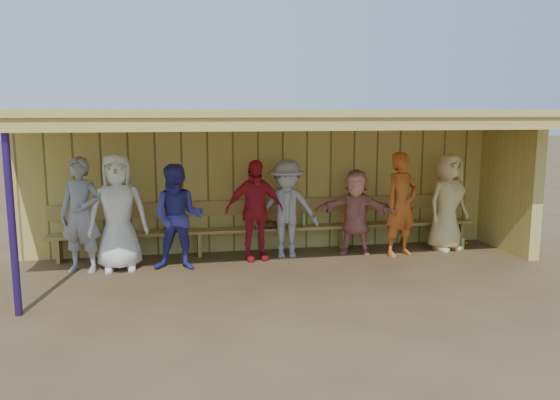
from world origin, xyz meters
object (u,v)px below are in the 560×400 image
(player_a, at_px, (81,215))
(player_f, at_px, (356,212))
(player_g, at_px, (401,204))
(player_h, at_px, (448,202))
(player_c, at_px, (178,217))
(player_b, at_px, (118,212))
(player_d, at_px, (254,210))
(player_e, at_px, (287,209))
(bench, at_px, (272,222))

(player_a, relative_size, player_f, 1.21)
(player_g, bearing_deg, player_h, -8.64)
(player_a, height_order, player_c, player_a)
(player_f, height_order, player_g, player_g)
(player_b, height_order, player_d, player_b)
(player_b, distance_m, player_e, 2.77)
(player_c, relative_size, player_f, 1.12)
(player_a, xyz_separation_m, bench, (3.11, 0.70, -0.37))
(player_a, height_order, player_h, player_a)
(player_e, bearing_deg, player_c, -160.97)
(player_b, xyz_separation_m, player_g, (4.71, 0.02, -0.03))
(player_d, relative_size, bench, 0.22)
(player_d, height_order, player_g, player_g)
(player_d, xyz_separation_m, player_e, (0.57, 0.07, -0.01))
(player_h, bearing_deg, player_g, 172.47)
(player_a, relative_size, player_e, 1.08)
(player_f, distance_m, player_h, 1.71)
(player_g, bearing_deg, player_f, 140.47)
(player_e, relative_size, player_h, 0.96)
(player_f, height_order, bench, player_f)
(player_h, relative_size, bench, 0.23)
(player_e, bearing_deg, player_b, -168.01)
(player_d, relative_size, player_e, 1.01)
(player_e, relative_size, player_f, 1.12)
(player_f, bearing_deg, player_e, -158.66)
(player_f, bearing_deg, player_d, -155.91)
(player_b, distance_m, player_g, 4.71)
(player_a, xyz_separation_m, player_e, (3.30, 0.28, -0.07))
(player_c, bearing_deg, player_a, -175.12)
(player_f, xyz_separation_m, bench, (-1.41, 0.45, -0.22))
(player_h, height_order, bench, player_h)
(player_g, bearing_deg, player_e, 151.20)
(player_b, height_order, player_g, player_b)
(bench, bearing_deg, player_g, -17.97)
(bench, bearing_deg, player_a, -167.27)
(player_d, relative_size, player_h, 0.97)
(player_a, height_order, player_d, player_a)
(player_c, bearing_deg, player_b, -177.85)
(player_d, xyz_separation_m, bench, (0.38, 0.49, -0.32))
(player_a, relative_size, player_c, 1.08)
(player_d, xyz_separation_m, player_f, (1.79, 0.05, -0.10))
(player_c, bearing_deg, player_f, 17.84)
(player_c, xyz_separation_m, player_h, (4.76, 0.36, 0.03))
(player_g, distance_m, bench, 2.28)
(player_d, distance_m, player_f, 1.80)
(player_b, distance_m, player_f, 3.99)
(player_b, bearing_deg, player_c, -12.99)
(player_b, xyz_separation_m, player_c, (0.92, -0.13, -0.09))
(player_d, distance_m, bench, 0.70)
(player_a, height_order, player_f, player_a)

